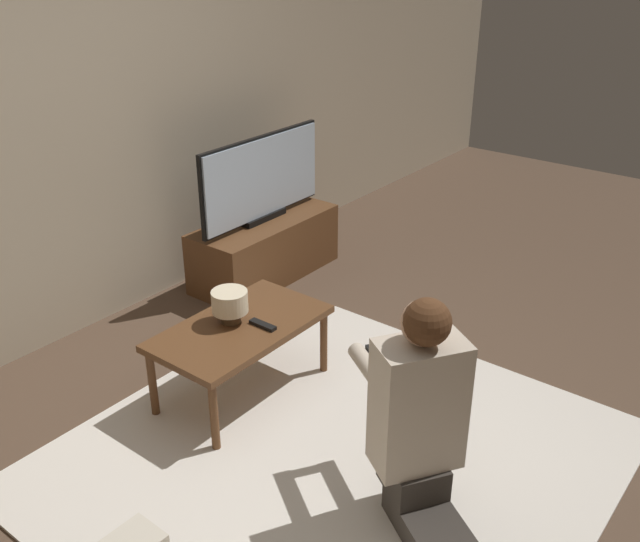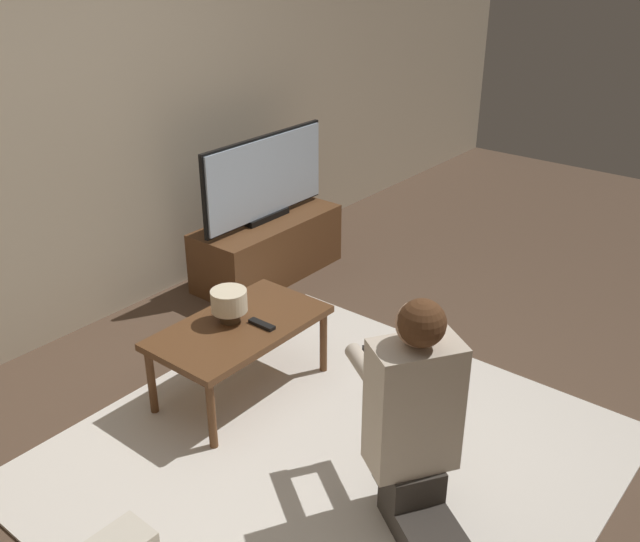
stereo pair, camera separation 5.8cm
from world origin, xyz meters
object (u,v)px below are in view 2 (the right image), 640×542
object	(u,v)px
coffee_table	(240,332)
table_lamp	(229,303)
tv	(265,178)
person_kneeling	(415,419)

from	to	relation	value
coffee_table	table_lamp	world-z (taller)	table_lamp
table_lamp	coffee_table	bearing A→B (deg)	-83.03
tv	person_kneeling	distance (m)	2.36
coffee_table	table_lamp	xyz separation A→B (m)	(-0.01, 0.06, 0.15)
person_kneeling	table_lamp	world-z (taller)	person_kneeling
coffee_table	tv	bearing A→B (deg)	37.19
person_kneeling	table_lamp	size ratio (longest dim) A/B	5.47
table_lamp	tv	bearing A→B (deg)	35.14
coffee_table	person_kneeling	bearing A→B (deg)	-99.51
person_kneeling	tv	bearing A→B (deg)	-89.96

